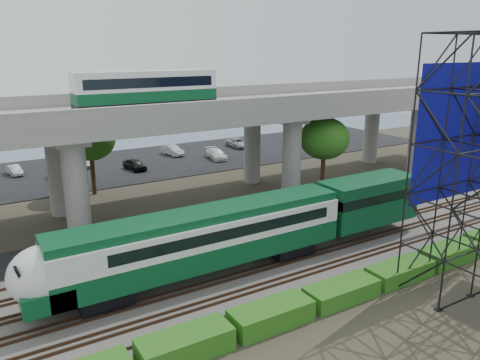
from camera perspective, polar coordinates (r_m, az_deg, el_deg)
ground at (r=31.23m, az=5.36°, el=-11.39°), size 140.00×140.00×0.00m
ballast_bed at (r=32.64m, az=3.25°, el=-9.88°), size 90.00×12.00×0.20m
service_road at (r=39.37m, az=-3.77°, el=-5.36°), size 90.00×5.00×0.08m
parking_lot at (r=60.31m, az=-14.16°, el=1.73°), size 90.00×18.00×0.08m
harbor_water at (r=81.20m, az=-18.85°, el=4.90°), size 140.00×40.00×0.03m
rail_tracks at (r=32.56m, az=3.25°, el=-9.60°), size 90.00×9.52×0.16m
commuter_train at (r=30.27m, az=-0.62°, el=-6.22°), size 29.30×3.06×4.30m
overpass at (r=42.03m, az=-7.73°, el=7.44°), size 80.00×12.00×12.40m
hedge_strip at (r=28.68m, az=12.29°, el=-13.08°), size 34.60×1.80×1.20m
trees at (r=41.12m, az=-13.39°, el=3.22°), size 40.94×16.94×7.69m
parked_cars at (r=60.02m, az=-12.66°, el=2.42°), size 38.19×9.67×1.32m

